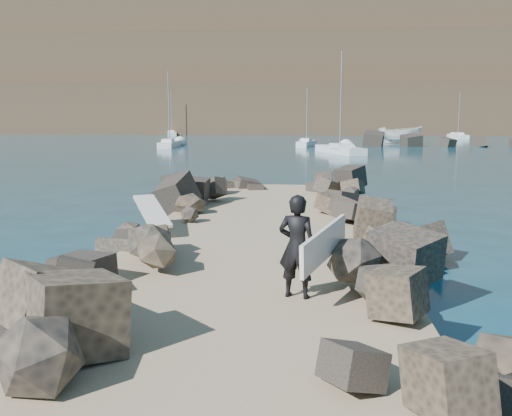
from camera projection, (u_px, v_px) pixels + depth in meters
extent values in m
plane|color=#0F384C|center=(259.00, 260.00, 14.34)|extent=(800.00, 800.00, 0.00)
cube|color=#8C7759|center=(252.00, 270.00, 12.32)|extent=(6.00, 26.00, 0.60)
cube|color=black|center=(128.00, 253.00, 13.03)|extent=(2.60, 22.00, 1.00)
cube|color=black|center=(385.00, 258.00, 12.53)|extent=(2.60, 22.00, 1.00)
cube|color=#2D4919|center=(336.00, 73.00, 168.25)|extent=(360.00, 140.00, 32.00)
cube|color=beige|center=(152.00, 215.00, 14.85)|extent=(1.53, 2.27, 0.08)
imported|color=silver|center=(400.00, 135.00, 72.40)|extent=(6.11, 5.09, 2.27)
imported|color=black|center=(297.00, 246.00, 9.41)|extent=(0.72, 0.56, 1.74)
cube|color=silver|center=(324.00, 244.00, 9.36)|extent=(0.81, 2.04, 0.68)
cube|color=silver|center=(458.00, 137.00, 89.05)|extent=(2.00, 6.04, 0.80)
cylinder|color=gray|center=(459.00, 114.00, 88.47)|extent=(0.12, 0.12, 6.52)
cube|color=silver|center=(459.00, 134.00, 88.27)|extent=(1.14, 1.76, 0.44)
cube|color=silver|center=(307.00, 144.00, 66.79)|extent=(2.45, 5.74, 0.80)
cylinder|color=gray|center=(307.00, 115.00, 66.23)|extent=(0.12, 0.12, 6.17)
cube|color=silver|center=(307.00, 140.00, 66.06)|extent=(1.22, 1.73, 0.44)
cube|color=silver|center=(170.00, 145.00, 65.47)|extent=(2.02, 7.26, 0.80)
cylinder|color=gray|center=(169.00, 107.00, 64.78)|extent=(0.12, 0.12, 7.90)
cube|color=silver|center=(168.00, 141.00, 64.54)|extent=(1.27, 2.08, 0.44)
cube|color=silver|center=(340.00, 151.00, 54.88)|extent=(4.60, 8.25, 0.80)
cylinder|color=gray|center=(341.00, 100.00, 54.10)|extent=(0.12, 0.12, 8.96)
cube|color=silver|center=(340.00, 146.00, 53.90)|extent=(2.04, 2.60, 0.44)
cube|color=silver|center=(172.00, 134.00, 102.40)|extent=(3.03, 6.85, 0.80)
cylinder|color=gray|center=(171.00, 112.00, 101.76)|extent=(0.12, 0.12, 7.36)
cube|color=silver|center=(171.00, 132.00, 101.56)|extent=(1.49, 2.07, 0.44)
cube|color=white|center=(162.00, 7.00, 161.72)|extent=(10.00, 8.00, 4.00)
cube|color=white|center=(303.00, 14.00, 171.16)|extent=(8.00, 6.00, 3.50)
cube|color=white|center=(435.00, 0.00, 151.45)|extent=(12.00, 7.00, 4.00)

